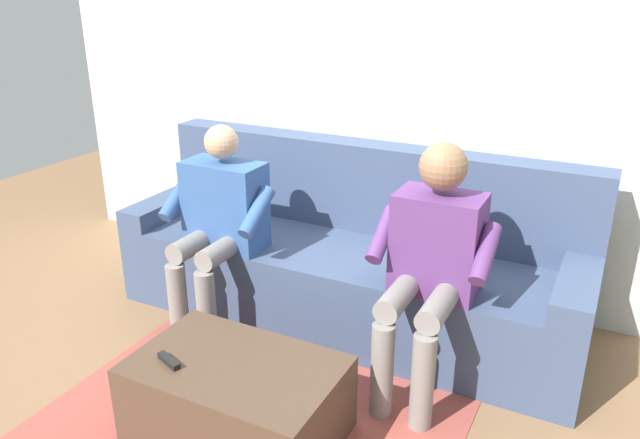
{
  "coord_description": "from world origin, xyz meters",
  "views": [
    {
      "loc": [
        -1.25,
        2.65,
        1.77
      ],
      "look_at": [
        0.0,
        0.21,
        0.7
      ],
      "focal_mm": 34.38,
      "sensor_mm": 36.0,
      "label": 1
    }
  ],
  "objects_px": {
    "person_right_seated": "(218,218)",
    "remote_black": "(169,361)",
    "person_left_seated": "(432,256)",
    "coffee_table": "(237,399)",
    "couch": "(350,262)"
  },
  "relations": [
    {
      "from": "person_right_seated",
      "to": "couch",
      "type": "bearing_deg",
      "value": -144.94
    },
    {
      "from": "couch",
      "to": "coffee_table",
      "type": "bearing_deg",
      "value": 90.0
    },
    {
      "from": "person_left_seated",
      "to": "person_right_seated",
      "type": "xyz_separation_m",
      "value": [
        1.15,
        -0.0,
        -0.02
      ]
    },
    {
      "from": "couch",
      "to": "coffee_table",
      "type": "height_order",
      "value": "couch"
    },
    {
      "from": "person_right_seated",
      "to": "remote_black",
      "type": "bearing_deg",
      "value": 112.17
    },
    {
      "from": "remote_black",
      "to": "person_left_seated",
      "type": "bearing_deg",
      "value": -113.62
    },
    {
      "from": "couch",
      "to": "coffee_table",
      "type": "distance_m",
      "value": 1.12
    },
    {
      "from": "person_left_seated",
      "to": "person_right_seated",
      "type": "distance_m",
      "value": 1.15
    },
    {
      "from": "person_right_seated",
      "to": "remote_black",
      "type": "relative_size",
      "value": 8.29
    },
    {
      "from": "coffee_table",
      "to": "person_left_seated",
      "type": "xyz_separation_m",
      "value": [
        -0.57,
        -0.71,
        0.48
      ]
    },
    {
      "from": "person_right_seated",
      "to": "remote_black",
      "type": "xyz_separation_m",
      "value": [
        -0.34,
        0.83,
        -0.27
      ]
    },
    {
      "from": "coffee_table",
      "to": "person_right_seated",
      "type": "height_order",
      "value": "person_right_seated"
    },
    {
      "from": "person_left_seated",
      "to": "person_right_seated",
      "type": "relative_size",
      "value": 1.04
    },
    {
      "from": "person_left_seated",
      "to": "person_right_seated",
      "type": "bearing_deg",
      "value": -0.04
    },
    {
      "from": "coffee_table",
      "to": "remote_black",
      "type": "distance_m",
      "value": 0.32
    }
  ]
}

